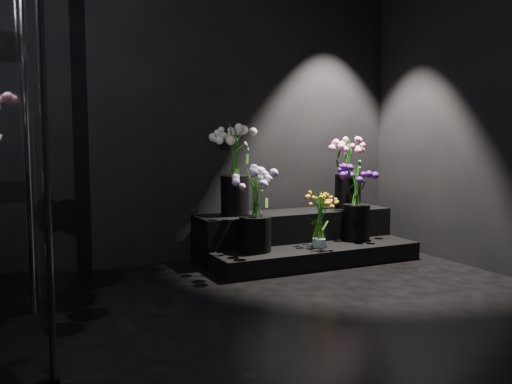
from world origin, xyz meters
TOP-DOWN VIEW (x-y plane):
  - floor at (0.00, 0.00)m, footprint 4.00×4.00m
  - wall_back at (0.00, 2.00)m, footprint 4.00×0.00m
  - display_riser at (0.88, 1.64)m, footprint 1.82×0.81m
  - bouquet_orange_bells at (0.89, 1.34)m, footprint 0.24×0.24m
  - bouquet_lilac at (0.33, 1.43)m, footprint 0.37×0.37m
  - bouquet_purple at (1.35, 1.47)m, footprint 0.40×0.40m
  - bouquet_cream_roses at (0.31, 1.78)m, footprint 0.52×0.52m
  - bouquet_pink_roses at (1.44, 1.73)m, footprint 0.43×0.43m

SIDE VIEW (x-z plane):
  - floor at x=0.00m, z-range 0.00..0.00m
  - display_riser at x=0.88m, z-range -0.03..0.37m
  - bouquet_orange_bells at x=0.89m, z-range 0.16..0.64m
  - bouquet_lilac at x=0.33m, z-range 0.19..0.86m
  - bouquet_purple at x=1.35m, z-range 0.19..0.87m
  - bouquet_pink_roses at x=1.44m, z-range 0.46..1.12m
  - bouquet_cream_roses at x=0.31m, z-range 0.48..1.25m
  - wall_back at x=0.00m, z-range -0.60..3.40m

